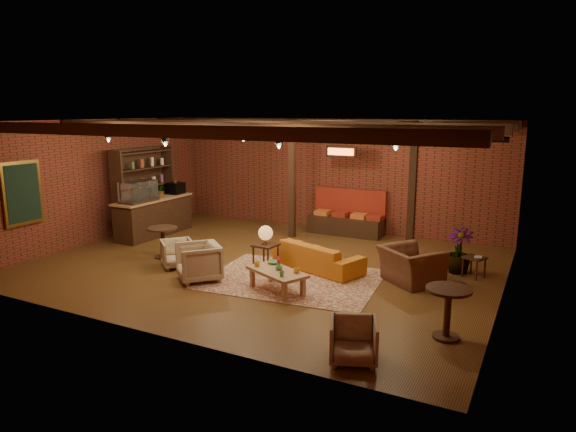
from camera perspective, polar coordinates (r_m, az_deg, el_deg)
The scene contains 29 objects.
floor at distance 11.71m, azimuth -2.67°, elevation -5.37°, with size 10.00×10.00×0.00m, color #3E240F.
ceiling at distance 11.19m, azimuth -2.82°, elevation 10.49°, with size 10.00×8.00×0.02m, color black.
wall_back at distance 14.90m, azimuth 4.99°, elevation 4.60°, with size 10.00×0.02×3.20m, color brown.
wall_front at distance 8.19m, azimuth -16.86°, elevation -1.77°, with size 10.00×0.02×3.20m, color brown.
wall_left at distance 14.48m, azimuth -20.19°, elevation 3.71°, with size 0.02×8.00×3.20m, color brown.
wall_right at distance 9.88m, azimuth 23.27°, elevation 0.03°, with size 0.02×8.00×3.20m, color brown.
ceiling_beams at distance 11.20m, azimuth -2.82°, elevation 9.87°, with size 9.80×6.40×0.22m, color black, non-canonical shape.
ceiling_pipe at distance 12.61m, azimuth 0.88°, elevation 9.05°, with size 0.12×0.12×9.60m, color black.
post_left at distance 13.89m, azimuth 0.48°, elevation 4.12°, with size 0.16×0.16×3.20m, color black.
post_right at distance 12.16m, azimuth 13.64°, elevation 2.69°, with size 0.16×0.16×3.20m, color black.
service_counter at distance 14.67m, azimuth -14.72°, elevation 0.98°, with size 0.80×2.50×1.60m, color black, non-canonical shape.
plant_counter at distance 14.69m, azimuth -13.99°, elevation 2.69°, with size 0.35×0.39×0.30m, color #337F33.
shelving_hutch at distance 14.95m, azimuth -15.69°, elevation 2.67°, with size 0.52×2.00×2.40m, color black, non-canonical shape.
chalkboard_menu at distance 13.00m, azimuth -27.41°, elevation 2.27°, with size 0.08×0.96×1.46m, color black.
banquette at distance 14.45m, azimuth 6.43°, elevation -0.08°, with size 2.10×0.70×1.00m, color maroon, non-canonical shape.
service_sign at distance 13.77m, azimuth 5.93°, elevation 7.13°, with size 0.86×0.06×0.30m, color #E45416.
ceiling_spotlights at distance 11.21m, azimuth -2.81°, elevation 8.75°, with size 6.40×4.40×0.28m, color black, non-canonical shape.
rug at distance 10.68m, azimuth 0.52°, elevation -7.03°, with size 3.48×2.66×0.01m, color maroon.
sofa at distance 11.26m, azimuth 3.34°, elevation -4.47°, with size 2.08×0.81×0.61m, color #B76319.
coffee_table at distance 9.89m, azimuth -1.24°, elevation -6.29°, with size 1.39×1.08×0.68m.
side_table_lamp at distance 11.08m, azimuth -2.51°, elevation -2.29°, with size 0.52×0.52×1.00m.
round_table_left at distance 12.44m, azimuth -13.74°, elevation -2.31°, with size 0.70×0.70×0.73m.
armchair_a at distance 11.68m, azimuth -12.20°, elevation -3.94°, with size 0.66×0.62×0.68m, color beige.
armchair_b at distance 10.67m, azimuth -9.91°, elevation -4.87°, with size 0.82×0.77×0.85m, color beige.
armchair_right at distance 10.62m, azimuth 13.51°, elevation -4.73°, with size 1.12×0.73×0.98m, color brown.
side_table_book at distance 11.38m, azimuth 20.01°, elevation -4.45°, with size 0.52×0.52×0.46m.
round_table_right at distance 8.25m, azimuth 17.34°, elevation -9.41°, with size 0.69×0.69×0.81m.
armchair_far at distance 7.35m, azimuth 7.28°, elevation -13.36°, with size 0.65×0.61×0.67m, color beige.
plant_tall at distance 11.36m, azimuth 18.77°, elevation 1.06°, with size 1.63×1.63×2.92m, color #4C7F4C.
Camera 1 is at (5.61, -9.68, 3.44)m, focal length 32.00 mm.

